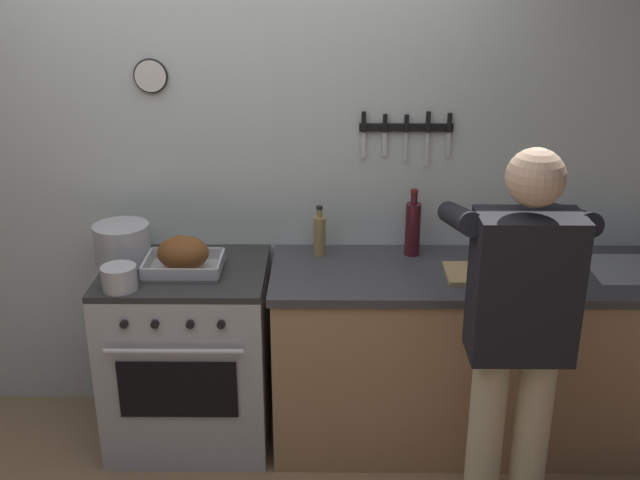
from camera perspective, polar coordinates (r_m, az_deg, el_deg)
name	(u,v)px	position (r m, az deg, el deg)	size (l,w,h in m)	color
wall_back	(236,164)	(3.78, -6.22, 5.60)	(6.00, 0.13, 2.60)	silver
counter_block	(486,354)	(3.83, 12.17, -8.26)	(2.03, 0.65, 0.90)	tan
stove	(190,354)	(3.81, -9.63, -8.34)	(0.76, 0.67, 0.90)	#BCBCC1
person_cook	(518,330)	(3.01, 14.44, -6.46)	(0.51, 0.63, 1.66)	#C6B793
roasting_pan	(183,256)	(3.56, -10.10, -1.18)	(0.35, 0.26, 0.17)	#B7B7BC
stock_pot	(122,243)	(3.73, -14.44, -0.23)	(0.26, 0.26, 0.18)	#B7B7BC
saucepan	(119,278)	(3.45, -14.65, -2.73)	(0.15, 0.15, 0.11)	#B7B7BC
cutting_board	(485,274)	(3.57, 12.15, -2.45)	(0.36, 0.24, 0.02)	tan
bottle_soy_sauce	(486,244)	(3.73, 12.18, -0.33)	(0.06, 0.06, 0.18)	black
bottle_wine_red	(413,228)	(3.70, 6.88, 0.92)	(0.07, 0.07, 0.33)	#47141E
bottle_vinegar	(319,235)	(3.68, -0.04, 0.41)	(0.06, 0.06, 0.25)	#997F4C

